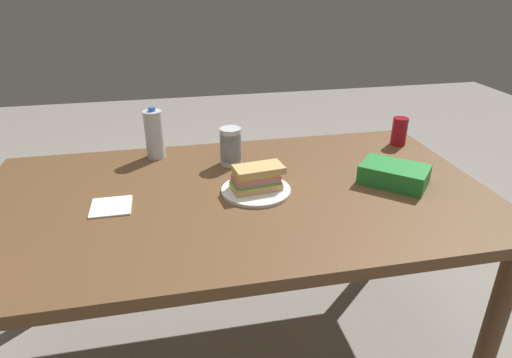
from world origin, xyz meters
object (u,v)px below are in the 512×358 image
(paper_plate, at_px, (256,190))
(plastic_cup_stack, at_px, (231,146))
(dining_table, at_px, (238,212))
(chip_bag, at_px, (394,174))
(water_bottle_tall, at_px, (154,134))
(soda_can_red, at_px, (399,131))
(sandwich, at_px, (257,178))

(paper_plate, xyz_separation_m, plastic_cup_stack, (-0.05, 0.26, 0.07))
(dining_table, xyz_separation_m, plastic_cup_stack, (0.02, 0.25, 0.15))
(chip_bag, xyz_separation_m, water_bottle_tall, (-0.84, 0.43, 0.06))
(soda_can_red, xyz_separation_m, water_bottle_tall, (-1.05, 0.07, 0.04))
(paper_plate, relative_size, chip_bag, 1.06)
(paper_plate, relative_size, sandwich, 1.27)
(sandwich, bearing_deg, chip_bag, -4.05)
(dining_table, bearing_deg, water_bottle_tall, 125.54)
(water_bottle_tall, xyz_separation_m, plastic_cup_stack, (0.29, -0.13, -0.03))
(dining_table, xyz_separation_m, chip_bag, (0.57, -0.04, 0.11))
(dining_table, bearing_deg, sandwich, -4.20)
(soda_can_red, bearing_deg, chip_bag, -120.17)
(paper_plate, xyz_separation_m, soda_can_red, (0.71, 0.32, 0.06))
(sandwich, bearing_deg, water_bottle_tall, 131.36)
(paper_plate, height_order, plastic_cup_stack, plastic_cup_stack)
(paper_plate, height_order, chip_bag, chip_bag)
(paper_plate, height_order, soda_can_red, soda_can_red)
(dining_table, bearing_deg, chip_bag, -4.06)
(soda_can_red, relative_size, plastic_cup_stack, 0.82)
(dining_table, distance_m, water_bottle_tall, 0.51)
(dining_table, bearing_deg, soda_can_red, 22.11)
(dining_table, distance_m, sandwich, 0.15)
(chip_bag, bearing_deg, sandwich, 37.93)
(sandwich, relative_size, chip_bag, 0.83)
(paper_plate, relative_size, water_bottle_tall, 1.14)
(dining_table, bearing_deg, plastic_cup_stack, 86.18)
(sandwich, height_order, soda_can_red, soda_can_red)
(dining_table, height_order, sandwich, sandwich)
(water_bottle_tall, bearing_deg, sandwich, -48.64)
(paper_plate, xyz_separation_m, sandwich, (0.00, 0.00, 0.05))
(dining_table, height_order, water_bottle_tall, water_bottle_tall)
(sandwich, bearing_deg, dining_table, 175.80)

